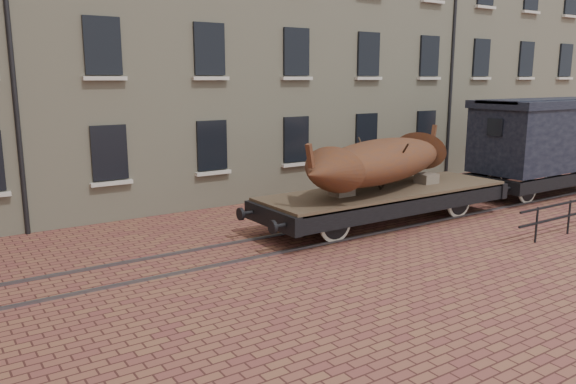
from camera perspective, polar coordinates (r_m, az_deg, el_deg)
ground at (r=17.14m, az=7.48°, el=-3.67°), size 90.00×90.00×0.00m
warehouse_cream at (r=26.51m, az=-1.88°, el=16.99°), size 40.00×10.19×14.00m
rail_track at (r=17.13m, az=7.48°, el=-3.58°), size 30.00×1.52×0.06m
flatcar_wagon at (r=17.57m, az=9.92°, el=-0.41°), size 9.40×2.55×1.42m
iron_boat at (r=17.21m, az=9.47°, el=3.15°), size 7.44×3.96×1.77m
goods_van at (r=23.76m, az=24.65°, el=5.28°), size 7.14×2.60×3.69m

